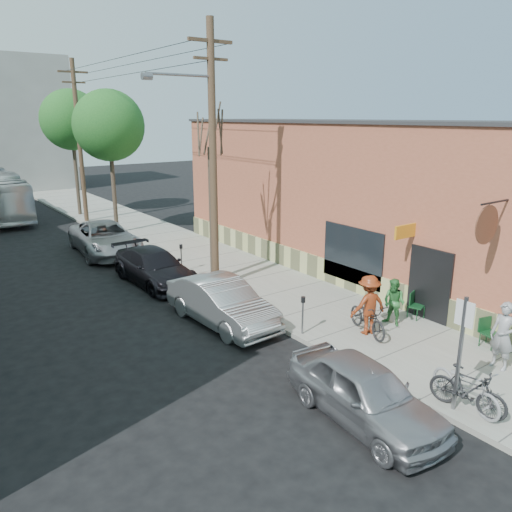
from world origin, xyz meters
TOP-DOWN VIEW (x-y plane):
  - ground at (0.00, 0.00)m, footprint 120.00×120.00m
  - sidewalk at (4.25, 11.00)m, footprint 4.50×58.00m
  - cafe_building at (8.99, 4.99)m, footprint 6.60×20.20m
  - sign_post at (2.35, -4.70)m, footprint 0.07×0.45m
  - parking_meter_near at (2.25, 0.56)m, footprint 0.14×0.14m
  - parking_meter_far at (2.25, 8.60)m, footprint 0.14×0.14m
  - utility_pole_near at (2.39, 6.07)m, footprint 3.57×0.28m
  - utility_pole_far at (2.45, 22.21)m, footprint 1.80×0.28m
  - tree_bare at (2.80, 6.83)m, footprint 0.24×0.24m
  - tree_leafy_mid at (2.80, 17.75)m, footprint 3.95×3.95m
  - tree_leafy_far at (2.80, 24.73)m, footprint 4.00×4.00m
  - patio_chair_a at (6.20, -0.75)m, footprint 0.64×0.64m
  - patio_chair_b at (6.13, -3.41)m, footprint 0.61×0.61m
  - patron_grey at (5.14, -4.27)m, footprint 0.48×0.71m
  - patron_green at (5.12, -0.66)m, footprint 0.69×0.84m
  - cyclist at (3.94, -0.61)m, footprint 1.35×0.95m
  - cyclist_bike at (3.94, -0.61)m, footprint 1.23×2.09m
  - parked_bike_a at (2.50, -4.92)m, footprint 0.83×1.88m
  - parked_bike_b at (2.67, -4.77)m, footprint 1.01×2.06m
  - car_0 at (0.47, -3.62)m, footprint 2.04×4.35m
  - car_1 at (0.80, 3.00)m, footprint 1.84×4.73m
  - car_2 at (0.80, 8.27)m, footprint 2.15×4.95m
  - car_3 at (0.80, 14.08)m, footprint 3.10×5.93m

SIDE VIEW (x-z plane):
  - ground at x=0.00m, z-range 0.00..0.00m
  - sidewalk at x=4.25m, z-range 0.00..0.15m
  - patio_chair_a at x=6.20m, z-range 0.15..1.03m
  - patio_chair_b at x=6.13m, z-range 0.15..1.03m
  - parked_bike_b at x=2.67m, z-range 0.15..1.19m
  - cyclist_bike at x=3.94m, z-range 0.15..1.19m
  - parked_bike_a at x=2.50m, z-range 0.15..1.24m
  - car_2 at x=0.80m, z-range 0.00..1.42m
  - car_0 at x=0.47m, z-range 0.00..1.44m
  - car_1 at x=0.80m, z-range 0.00..1.54m
  - car_3 at x=0.80m, z-range 0.00..1.59m
  - patron_green at x=5.12m, z-range 0.15..1.72m
  - parking_meter_near at x=2.25m, z-range 0.36..1.60m
  - parking_meter_far at x=2.25m, z-range 0.36..1.60m
  - patron_grey at x=5.14m, z-range 0.15..2.04m
  - cyclist at x=3.94m, z-range 0.15..2.06m
  - sign_post at x=2.35m, z-range 0.43..3.23m
  - tree_bare at x=2.80m, z-range 0.15..5.61m
  - cafe_building at x=8.99m, z-range 0.00..6.61m
  - utility_pole_far at x=2.45m, z-range 0.34..10.34m
  - utility_pole_near at x=2.39m, z-range 0.41..10.41m
  - tree_leafy_mid at x=2.80m, z-range 2.20..10.29m
  - tree_leafy_far at x=2.80m, z-range 2.32..10.70m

